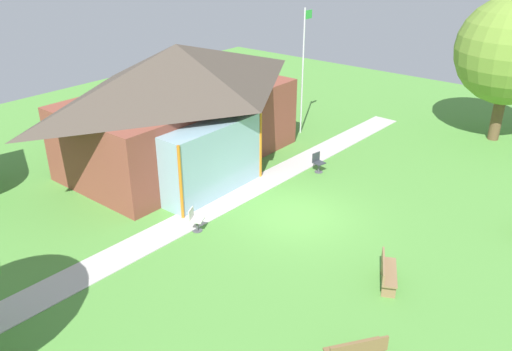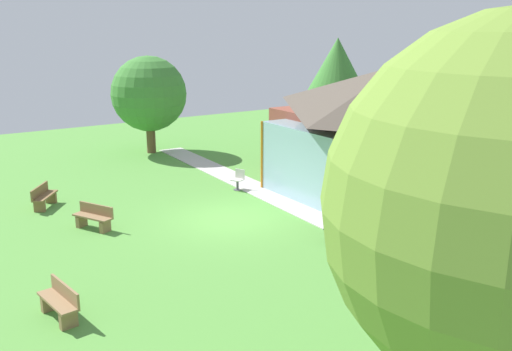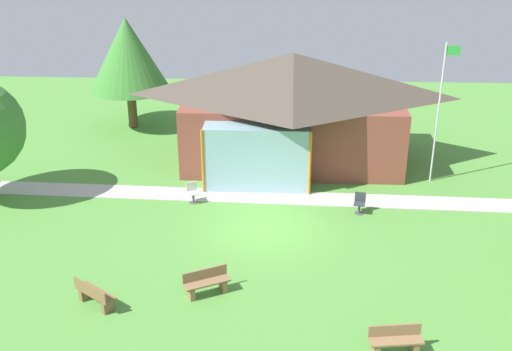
{
  "view_description": "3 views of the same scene",
  "coord_description": "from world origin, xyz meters",
  "px_view_note": "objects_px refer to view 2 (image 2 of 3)",
  "views": [
    {
      "loc": [
        -14.02,
        -9.33,
        9.6
      ],
      "look_at": [
        -0.05,
        2.01,
        1.09
      ],
      "focal_mm": 36.47,
      "sensor_mm": 36.0,
      "label": 1
    },
    {
      "loc": [
        16.66,
        -9.77,
        6.76
      ],
      "look_at": [
        -0.08,
        1.14,
        1.45
      ],
      "focal_mm": 40.0,
      "sensor_mm": 36.0,
      "label": 2
    },
    {
      "loc": [
        0.71,
        -21.16,
        11.61
      ],
      "look_at": [
        -0.47,
        1.9,
        1.43
      ],
      "focal_mm": 43.74,
      "sensor_mm": 36.0,
      "label": 3
    }
  ],
  "objects_px": {
    "bench_front_left": "(44,197)",
    "patio_chair_west": "(238,180)",
    "pavilion": "(394,129)",
    "flagpole": "(510,145)",
    "bench_front_right": "(60,302)",
    "patio_chair_lawn_spare": "(334,231)",
    "tree_behind_pavilion_left": "(337,74)",
    "tree_west_hedge": "(149,94)",
    "bench_front_center": "(94,218)"
  },
  "relations": [
    {
      "from": "pavilion",
      "to": "patio_chair_west",
      "type": "bearing_deg",
      "value": -130.27
    },
    {
      "from": "flagpole",
      "to": "pavilion",
      "type": "bearing_deg",
      "value": 161.98
    },
    {
      "from": "tree_behind_pavilion_left",
      "to": "tree_west_hedge",
      "type": "distance_m",
      "value": 10.42
    },
    {
      "from": "patio_chair_west",
      "to": "tree_west_hedge",
      "type": "relative_size",
      "value": 0.17
    },
    {
      "from": "pavilion",
      "to": "bench_front_right",
      "type": "height_order",
      "value": "pavilion"
    },
    {
      "from": "patio_chair_lawn_spare",
      "to": "tree_behind_pavilion_left",
      "type": "bearing_deg",
      "value": -30.26
    },
    {
      "from": "pavilion",
      "to": "flagpole",
      "type": "height_order",
      "value": "flagpole"
    },
    {
      "from": "bench_front_center",
      "to": "tree_west_hedge",
      "type": "height_order",
      "value": "tree_west_hedge"
    },
    {
      "from": "pavilion",
      "to": "bench_front_left",
      "type": "distance_m",
      "value": 13.87
    },
    {
      "from": "bench_front_center",
      "to": "bench_front_left",
      "type": "relative_size",
      "value": 1.04
    },
    {
      "from": "pavilion",
      "to": "tree_west_hedge",
      "type": "relative_size",
      "value": 2.14
    },
    {
      "from": "flagpole",
      "to": "bench_front_center",
      "type": "relative_size",
      "value": 4.1
    },
    {
      "from": "bench_front_center",
      "to": "bench_front_right",
      "type": "bearing_deg",
      "value": 127.91
    },
    {
      "from": "pavilion",
      "to": "bench_front_left",
      "type": "height_order",
      "value": "pavilion"
    },
    {
      "from": "pavilion",
      "to": "bench_front_left",
      "type": "relative_size",
      "value": 7.53
    },
    {
      "from": "bench_front_left",
      "to": "patio_chair_west",
      "type": "distance_m",
      "value": 7.73
    },
    {
      "from": "pavilion",
      "to": "bench_front_left",
      "type": "bearing_deg",
      "value": -116.28
    },
    {
      "from": "pavilion",
      "to": "bench_front_right",
      "type": "distance_m",
      "value": 14.51
    },
    {
      "from": "flagpole",
      "to": "patio_chair_west",
      "type": "bearing_deg",
      "value": -165.43
    },
    {
      "from": "flagpole",
      "to": "bench_front_right",
      "type": "bearing_deg",
      "value": -106.05
    },
    {
      "from": "pavilion",
      "to": "bench_front_center",
      "type": "relative_size",
      "value": 7.25
    },
    {
      "from": "pavilion",
      "to": "tree_behind_pavilion_left",
      "type": "height_order",
      "value": "tree_behind_pavilion_left"
    },
    {
      "from": "flagpole",
      "to": "bench_front_right",
      "type": "xyz_separation_m",
      "value": [
        -3.43,
        -11.93,
        -3.04
      ]
    },
    {
      "from": "tree_behind_pavilion_left",
      "to": "tree_west_hedge",
      "type": "bearing_deg",
      "value": -112.84
    },
    {
      "from": "pavilion",
      "to": "bench_front_center",
      "type": "xyz_separation_m",
      "value": [
        -2.66,
        -11.41,
        -2.34
      ]
    },
    {
      "from": "bench_front_center",
      "to": "patio_chair_lawn_spare",
      "type": "relative_size",
      "value": 1.78
    },
    {
      "from": "patio_chair_lawn_spare",
      "to": "tree_behind_pavilion_left",
      "type": "relative_size",
      "value": 0.14
    },
    {
      "from": "bench_front_center",
      "to": "tree_west_hedge",
      "type": "xyz_separation_m",
      "value": [
        -10.14,
        6.41,
        2.79
      ]
    },
    {
      "from": "bench_front_left",
      "to": "patio_chair_west",
      "type": "bearing_deg",
      "value": 110.48
    },
    {
      "from": "bench_front_right",
      "to": "tree_west_hedge",
      "type": "xyz_separation_m",
      "value": [
        -15.76,
        9.01,
        2.79
      ]
    },
    {
      "from": "bench_front_right",
      "to": "tree_behind_pavilion_left",
      "type": "xyz_separation_m",
      "value": [
        -11.73,
        18.58,
        3.7
      ]
    },
    {
      "from": "patio_chair_lawn_spare",
      "to": "tree_behind_pavilion_left",
      "type": "height_order",
      "value": "tree_behind_pavilion_left"
    },
    {
      "from": "tree_west_hedge",
      "to": "patio_chair_lawn_spare",
      "type": "bearing_deg",
      "value": -1.59
    },
    {
      "from": "flagpole",
      "to": "patio_chair_lawn_spare",
      "type": "relative_size",
      "value": 7.32
    },
    {
      "from": "bench_front_center",
      "to": "patio_chair_lawn_spare",
      "type": "xyz_separation_m",
      "value": [
        5.49,
        5.98,
        0.01
      ]
    },
    {
      "from": "flagpole",
      "to": "patio_chair_west",
      "type": "distance_m",
      "value": 11.21
    },
    {
      "from": "flagpole",
      "to": "bench_front_left",
      "type": "bearing_deg",
      "value": -140.7
    },
    {
      "from": "bench_front_center",
      "to": "bench_front_right",
      "type": "distance_m",
      "value": 6.19
    },
    {
      "from": "patio_chair_west",
      "to": "tree_behind_pavilion_left",
      "type": "bearing_deg",
      "value": -88.92
    },
    {
      "from": "patio_chair_west",
      "to": "bench_front_right",
      "type": "bearing_deg",
      "value": 101.62
    },
    {
      "from": "flagpole",
      "to": "tree_behind_pavilion_left",
      "type": "height_order",
      "value": "flagpole"
    },
    {
      "from": "bench_front_center",
      "to": "bench_front_left",
      "type": "distance_m",
      "value": 3.5
    },
    {
      "from": "tree_behind_pavilion_left",
      "to": "tree_west_hedge",
      "type": "relative_size",
      "value": 1.17
    },
    {
      "from": "flagpole",
      "to": "bench_front_left",
      "type": "distance_m",
      "value": 16.36
    },
    {
      "from": "pavilion",
      "to": "flagpole",
      "type": "xyz_separation_m",
      "value": [
        6.39,
        -2.08,
        0.7
      ]
    },
    {
      "from": "bench_front_center",
      "to": "patio_chair_west",
      "type": "distance_m",
      "value": 6.77
    },
    {
      "from": "patio_chair_west",
      "to": "tree_behind_pavilion_left",
      "type": "relative_size",
      "value": 0.14
    },
    {
      "from": "patio_chair_west",
      "to": "tree_behind_pavilion_left",
      "type": "distance_m",
      "value": 11.11
    },
    {
      "from": "patio_chair_lawn_spare",
      "to": "bench_front_left",
      "type": "bearing_deg",
      "value": 48.05
    },
    {
      "from": "bench_front_left",
      "to": "tree_west_hedge",
      "type": "bearing_deg",
      "value": 168.34
    }
  ]
}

